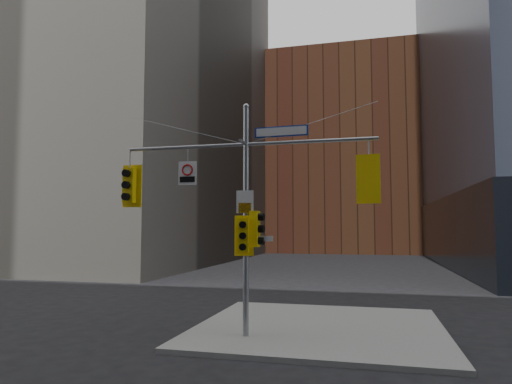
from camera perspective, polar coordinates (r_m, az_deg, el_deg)
The scene contains 13 objects.
ground at distance 12.61m, azimuth -3.87°, elevation -20.14°, with size 160.00×160.00×0.00m, color black.
sidewalk_corner at distance 16.00m, azimuth 7.94°, elevation -16.46°, with size 8.00×8.00×0.15m, color gray.
brick_midrise at distance 70.45m, azimuth 10.99°, elevation 4.25°, with size 26.00×20.00×28.00m, color brown.
signal_assembly at distance 14.09m, azimuth -1.27°, elevation -0.37°, with size 8.00×0.80×7.30m.
traffic_light_west_arm at distance 15.68m, azimuth -15.54°, elevation 0.78°, with size 0.68×0.53×1.42m.
traffic_light_east_arm at distance 13.62m, azimuth 13.96°, elevation 1.53°, with size 0.68×0.58×1.42m.
traffic_light_pole_side at distance 13.97m, azimuth 0.02°, elevation -4.64°, with size 0.43×0.37×1.10m.
traffic_light_pole_front at distance 13.80m, azimuth -1.58°, elevation -5.48°, with size 0.58×0.51×1.23m.
street_sign_blade at distance 14.11m, azimuth 3.16°, elevation 7.57°, with size 1.68×0.12×0.33m.
regulatory_sign_arm at distance 14.78m, azimuth -8.57°, elevation 2.44°, with size 0.61×0.07×0.76m.
regulatory_sign_pole at distance 13.96m, azimuth -1.39°, elevation -1.30°, with size 0.53×0.08×0.69m.
street_blade_ew at distance 13.95m, azimuth 0.52°, elevation -5.84°, with size 0.81×0.11×0.16m.
street_blade_ns at distance 14.51m, azimuth -0.79°, elevation -7.14°, with size 0.04×0.80×0.16m.
Camera 1 is at (3.74, -11.55, 3.41)m, focal length 32.00 mm.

